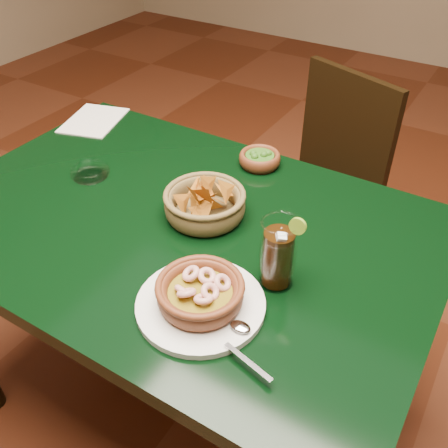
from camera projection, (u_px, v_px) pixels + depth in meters
The scene contains 9 objects.
ground at pixel (191, 400), 1.64m from camera, with size 7.00×7.00×0.00m, color #471C0C.
dining_table at pixel (180, 252), 1.24m from camera, with size 1.20×0.80×0.75m.
dining_chair at pixel (317, 186), 1.78m from camera, with size 0.51×0.51×0.87m.
shrimp_plate at pixel (201, 296), 0.94m from camera, with size 0.32×0.25×0.07m.
chip_basket at pixel (205, 204), 1.17m from camera, with size 0.23×0.23×0.13m.
guacamole_ramekin at pixel (260, 159), 1.36m from camera, with size 0.13×0.13×0.04m.
cola_drink at pixel (278, 254), 0.97m from camera, with size 0.15×0.15×0.17m.
glass_ashtray at pixel (90, 172), 1.32m from camera, with size 0.11×0.11×0.03m.
paper_menu at pixel (94, 120), 1.58m from camera, with size 0.21×0.25×0.00m.
Camera 1 is at (0.58, -0.74, 1.47)m, focal length 40.00 mm.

